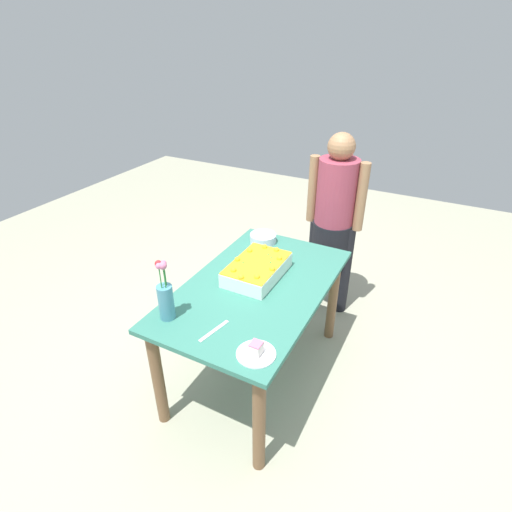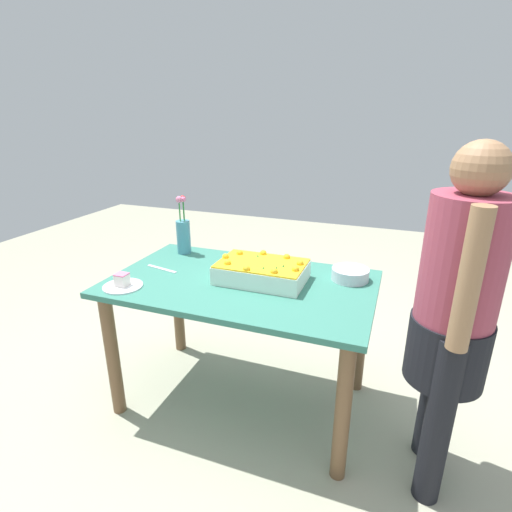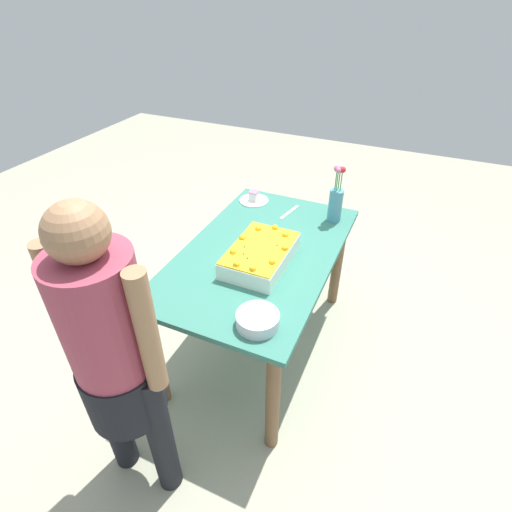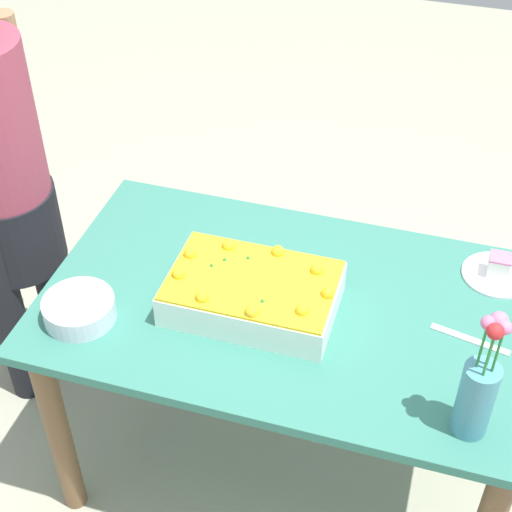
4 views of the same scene
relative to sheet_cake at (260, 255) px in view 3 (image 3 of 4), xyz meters
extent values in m
plane|color=#A09F88|center=(0.10, 0.05, -0.80)|extent=(8.00, 8.00, 0.00)
cube|color=#347564|center=(0.10, 0.05, -0.07)|extent=(1.36, 0.81, 0.03)
cylinder|color=brown|center=(-0.51, -0.29, -0.44)|extent=(0.07, 0.07, 0.71)
cylinder|color=brown|center=(0.71, -0.29, -0.44)|extent=(0.07, 0.07, 0.71)
cylinder|color=brown|center=(-0.51, 0.38, -0.44)|extent=(0.07, 0.07, 0.71)
cylinder|color=brown|center=(0.71, 0.38, -0.44)|extent=(0.07, 0.07, 0.71)
cube|color=white|center=(0.00, 0.00, -0.01)|extent=(0.45, 0.29, 0.09)
cube|color=yellow|center=(0.00, 0.00, 0.05)|extent=(0.44, 0.29, 0.01)
sphere|color=yellow|center=(0.20, 0.00, 0.05)|extent=(0.04, 0.04, 0.04)
sphere|color=yellow|center=(0.16, 0.08, 0.05)|extent=(0.04, 0.04, 0.04)
sphere|color=yellow|center=(0.04, 0.12, 0.05)|extent=(0.04, 0.04, 0.04)
sphere|color=yellow|center=(-0.10, 0.11, 0.05)|extent=(0.04, 0.04, 0.04)
sphere|color=yellow|center=(-0.19, 0.04, 0.05)|extent=(0.04, 0.04, 0.04)
sphere|color=yellow|center=(-0.19, -0.04, 0.05)|extent=(0.04, 0.04, 0.04)
sphere|color=yellow|center=(-0.10, -0.11, 0.05)|extent=(0.04, 0.04, 0.04)
sphere|color=yellow|center=(0.04, -0.12, 0.05)|extent=(0.04, 0.04, 0.04)
sphere|color=yellow|center=(0.16, -0.08, 0.05)|extent=(0.04, 0.04, 0.04)
cone|color=#2D8438|center=(-0.12, 0.02, 0.05)|extent=(0.02, 0.02, 0.02)
cone|color=#2D8438|center=(0.05, -0.07, 0.05)|extent=(0.02, 0.02, 0.02)
cone|color=#2D8438|center=(-0.04, 0.08, 0.05)|extent=(0.02, 0.02, 0.02)
cone|color=#2D8438|center=(-0.09, 0.05, 0.05)|extent=(0.02, 0.02, 0.02)
cylinder|color=white|center=(0.63, 0.32, -0.05)|extent=(0.20, 0.20, 0.01)
cube|color=white|center=(0.63, 0.32, -0.02)|extent=(0.06, 0.06, 0.06)
cube|color=pink|center=(0.63, 0.32, 0.02)|extent=(0.06, 0.06, 0.01)
cube|color=silver|center=(0.58, 0.04, -0.05)|extent=(0.21, 0.06, 0.00)
cylinder|color=teal|center=(0.60, -0.24, 0.05)|extent=(0.08, 0.08, 0.21)
cylinder|color=#2D8438|center=(0.62, -0.24, 0.22)|extent=(0.01, 0.01, 0.13)
sphere|color=pink|center=(0.62, -0.24, 0.29)|extent=(0.03, 0.03, 0.03)
cylinder|color=#2D8438|center=(0.60, -0.22, 0.22)|extent=(0.01, 0.01, 0.13)
sphere|color=#CF6C91|center=(0.60, -0.22, 0.29)|extent=(0.04, 0.04, 0.04)
cylinder|color=#2D8438|center=(0.58, -0.24, 0.22)|extent=(0.01, 0.01, 0.13)
sphere|color=#D26693|center=(0.58, -0.24, 0.29)|extent=(0.03, 0.03, 0.03)
cylinder|color=#2D8438|center=(0.60, -0.26, 0.22)|extent=(0.01, 0.01, 0.13)
sphere|color=red|center=(0.60, -0.26, 0.29)|extent=(0.04, 0.04, 0.04)
cylinder|color=silver|center=(-0.43, -0.17, -0.02)|extent=(0.19, 0.19, 0.06)
cylinder|color=black|center=(-0.88, 0.09, -0.41)|extent=(0.11, 0.11, 0.78)
cylinder|color=black|center=(-0.88, 0.35, -0.41)|extent=(0.11, 0.11, 0.78)
cylinder|color=black|center=(-0.88, 0.22, -0.14)|extent=(0.31, 0.31, 0.28)
cylinder|color=#9A3A4E|center=(-0.88, 0.22, 0.24)|extent=(0.30, 0.30, 0.52)
sphere|color=#9A704E|center=(-0.88, 0.22, 0.59)|extent=(0.20, 0.20, 0.20)
cylinder|color=#9A704E|center=(-0.88, 0.03, 0.24)|extent=(0.08, 0.08, 0.52)
cylinder|color=#9A704E|center=(-0.88, 0.40, 0.24)|extent=(0.08, 0.08, 0.52)
camera|label=1|loc=(1.91, 0.99, 1.34)|focal=28.00mm
camera|label=2|loc=(-0.64, 1.80, 0.78)|focal=28.00mm
camera|label=3|loc=(-1.58, -0.68, 1.22)|focal=28.00mm
camera|label=4|loc=(0.45, -1.46, 1.44)|focal=55.00mm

